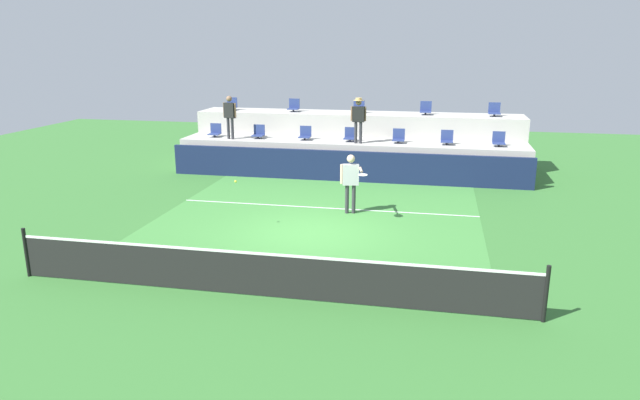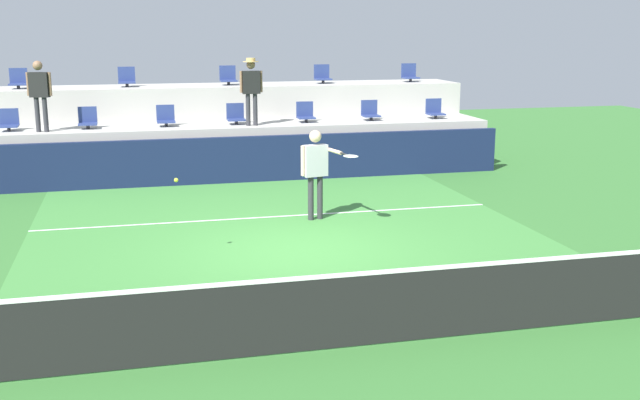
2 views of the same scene
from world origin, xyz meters
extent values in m
plane|color=#336B2D|center=(0.00, 0.00, 0.00)|extent=(40.00, 40.00, 0.00)
cube|color=#3D7F38|center=(0.00, 1.00, 0.00)|extent=(9.00, 10.00, 0.01)
cube|color=white|center=(0.00, 2.40, 0.01)|extent=(9.00, 0.06, 0.00)
cube|color=black|center=(0.00, -4.00, 0.46)|extent=(10.40, 0.01, 0.87)
cube|color=white|center=(0.00, -4.00, 0.89)|extent=(10.40, 0.02, 0.05)
cube|color=#141E42|center=(0.00, 6.00, 0.55)|extent=(13.00, 0.16, 1.10)
cube|color=#ADAAA3|center=(0.00, 7.30, 0.62)|extent=(13.00, 1.80, 1.25)
cube|color=#ADAAA3|center=(0.00, 9.10, 1.05)|extent=(13.00, 1.80, 2.10)
cylinder|color=#2D2D33|center=(-5.37, 7.15, 1.30)|extent=(0.08, 0.08, 0.10)
cube|color=navy|center=(-5.37, 7.15, 1.37)|extent=(0.44, 0.40, 0.04)
cube|color=navy|center=(-5.37, 7.33, 1.58)|extent=(0.44, 0.04, 0.38)
cylinder|color=#2D2D33|center=(-3.59, 7.15, 1.30)|extent=(0.08, 0.08, 0.10)
cube|color=navy|center=(-3.59, 7.15, 1.37)|extent=(0.44, 0.40, 0.04)
cube|color=navy|center=(-3.59, 7.33, 1.58)|extent=(0.44, 0.04, 0.38)
cylinder|color=#2D2D33|center=(-1.74, 7.15, 1.30)|extent=(0.08, 0.08, 0.10)
cube|color=navy|center=(-1.74, 7.15, 1.37)|extent=(0.44, 0.40, 0.04)
cube|color=navy|center=(-1.74, 7.33, 1.58)|extent=(0.44, 0.04, 0.38)
cylinder|color=#2D2D33|center=(-0.01, 7.15, 1.30)|extent=(0.08, 0.08, 0.10)
cube|color=navy|center=(-0.01, 7.15, 1.37)|extent=(0.44, 0.40, 0.04)
cube|color=navy|center=(-0.01, 7.33, 1.58)|extent=(0.44, 0.04, 0.38)
cylinder|color=#2D2D33|center=(1.79, 7.15, 1.30)|extent=(0.08, 0.08, 0.10)
cube|color=navy|center=(1.79, 7.15, 1.37)|extent=(0.44, 0.40, 0.04)
cube|color=navy|center=(1.79, 7.33, 1.58)|extent=(0.44, 0.04, 0.38)
cylinder|color=#2D2D33|center=(3.54, 7.15, 1.30)|extent=(0.08, 0.08, 0.10)
cube|color=navy|center=(3.54, 7.15, 1.37)|extent=(0.44, 0.40, 0.04)
cube|color=navy|center=(3.54, 7.33, 1.58)|extent=(0.44, 0.04, 0.38)
cylinder|color=#2D2D33|center=(5.35, 7.15, 1.30)|extent=(0.08, 0.08, 0.10)
cube|color=navy|center=(5.35, 7.15, 1.37)|extent=(0.44, 0.40, 0.04)
cube|color=navy|center=(5.35, 7.33, 1.58)|extent=(0.44, 0.04, 0.38)
cylinder|color=#2D2D33|center=(-5.32, 8.95, 2.15)|extent=(0.08, 0.08, 0.10)
cube|color=navy|center=(-5.32, 8.95, 2.22)|extent=(0.44, 0.40, 0.04)
cube|color=navy|center=(-5.32, 9.13, 2.43)|extent=(0.44, 0.04, 0.38)
cylinder|color=#2D2D33|center=(-2.63, 8.95, 2.15)|extent=(0.08, 0.08, 0.10)
cube|color=navy|center=(-2.63, 8.95, 2.22)|extent=(0.44, 0.40, 0.04)
cube|color=navy|center=(-2.63, 9.13, 2.43)|extent=(0.44, 0.04, 0.38)
cylinder|color=#2D2D33|center=(0.05, 8.95, 2.15)|extent=(0.08, 0.08, 0.10)
cube|color=navy|center=(0.05, 8.95, 2.22)|extent=(0.44, 0.40, 0.04)
cube|color=navy|center=(0.05, 9.13, 2.43)|extent=(0.44, 0.04, 0.38)
cylinder|color=#2D2D33|center=(2.69, 8.95, 2.15)|extent=(0.08, 0.08, 0.10)
cube|color=navy|center=(2.69, 8.95, 2.22)|extent=(0.44, 0.40, 0.04)
cube|color=navy|center=(2.69, 9.13, 2.43)|extent=(0.44, 0.04, 0.38)
cylinder|color=#2D2D33|center=(5.28, 8.95, 2.15)|extent=(0.08, 0.08, 0.10)
cube|color=navy|center=(5.28, 8.95, 2.22)|extent=(0.44, 0.40, 0.04)
cube|color=navy|center=(5.28, 9.13, 2.43)|extent=(0.44, 0.04, 0.38)
cylinder|color=#2D2D33|center=(0.71, 2.00, 0.43)|extent=(0.13, 0.13, 0.85)
cylinder|color=#2D2D33|center=(0.90, 2.05, 0.43)|extent=(0.13, 0.13, 0.85)
cube|color=#B2B2B7|center=(0.80, 2.03, 1.16)|extent=(0.49, 0.28, 0.61)
sphere|color=beige|center=(0.80, 2.03, 1.62)|extent=(0.28, 0.28, 0.23)
cylinder|color=beige|center=(0.54, 1.97, 1.17)|extent=(0.08, 0.08, 0.57)
cylinder|color=beige|center=(1.12, 1.82, 1.36)|extent=(0.19, 0.54, 0.07)
cylinder|color=black|center=(1.20, 1.46, 1.36)|extent=(0.09, 0.26, 0.04)
ellipsoid|color=silver|center=(1.26, 1.18, 1.36)|extent=(0.32, 0.37, 0.03)
cylinder|color=#2D2D33|center=(-4.68, 6.87, 1.65)|extent=(0.13, 0.13, 0.81)
cylinder|color=#2D2D33|center=(-4.50, 6.83, 1.65)|extent=(0.13, 0.13, 0.81)
cube|color=black|center=(-4.59, 6.85, 2.34)|extent=(0.47, 0.28, 0.57)
sphere|color=#846047|center=(-4.59, 6.85, 2.78)|extent=(0.26, 0.26, 0.22)
cylinder|color=#846047|center=(-4.84, 6.91, 2.36)|extent=(0.08, 0.08, 0.54)
cylinder|color=#846047|center=(-4.34, 6.79, 2.36)|extent=(0.08, 0.08, 0.54)
cylinder|color=#2D2D33|center=(0.25, 6.85, 1.64)|extent=(0.11, 0.11, 0.79)
cylinder|color=#2D2D33|center=(0.43, 6.85, 1.64)|extent=(0.11, 0.11, 0.79)
cube|color=black|center=(0.34, 6.85, 2.31)|extent=(0.43, 0.19, 0.56)
sphere|color=#846047|center=(0.34, 6.85, 2.74)|extent=(0.22, 0.22, 0.21)
cylinder|color=#846047|center=(0.09, 6.84, 2.33)|extent=(0.07, 0.07, 0.52)
cylinder|color=#846047|center=(0.59, 6.86, 2.33)|extent=(0.07, 0.07, 0.52)
cylinder|color=tan|center=(0.34, 6.85, 2.82)|extent=(0.39, 0.39, 0.01)
cylinder|color=tan|center=(0.34, 6.85, 2.86)|extent=(0.23, 0.23, 0.09)
sphere|color=#CCE033|center=(-1.93, -0.04, 1.31)|extent=(0.07, 0.07, 0.07)
camera|label=1|loc=(3.16, -13.91, 4.79)|focal=32.23mm
camera|label=2|loc=(-2.56, -12.00, 3.65)|focal=43.07mm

